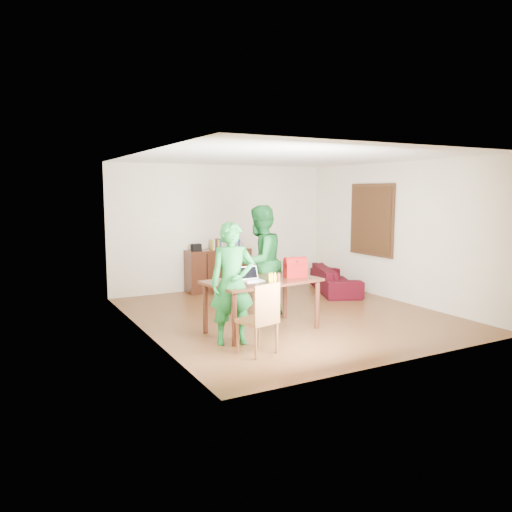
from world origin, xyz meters
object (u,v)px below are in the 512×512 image
person_far (260,262)px  bottle (278,278)px  laptop (253,278)px  person_near (232,283)px  sofa (335,279)px  chair (258,333)px  table (262,286)px  red_bag (295,269)px

person_far → bottle: (-0.30, -1.12, -0.07)m
laptop → person_near: bearing=-149.0°
bottle → sofa: 3.61m
chair → bottle: size_ratio=6.01×
person_near → sofa: size_ratio=0.93×
table → bottle: bearing=-85.2°
bottle → sofa: bearing=39.3°
bottle → sofa: bottle is taller
person_near → sofa: bearing=49.9°
laptop → red_bag: (0.75, -0.01, 0.08)m
table → red_bag: 0.60m
chair → laptop: size_ratio=3.15×
sofa → chair: bearing=153.0°
table → bottle: 0.40m
person_far → bottle: size_ratio=11.92×
chair → person_far: size_ratio=0.50×
laptop → bottle: bearing=-49.4°
chair → person_near: 0.82m
sofa → person_far: bearing=138.0°
laptop → sofa: laptop is taller
chair → bottle: (0.65, 0.58, 0.60)m
chair → sofa: size_ratio=0.52×
table → chair: bearing=-129.3°
chair → sofa: chair is taller
person_near → person_far: 1.55m
chair → sofa: 4.43m
table → chair: chair is taller
bottle → red_bag: (0.48, 0.29, 0.05)m
chair → bottle: 1.06m
person_far → laptop: 1.01m
chair → person_far: person_far is taller
laptop → person_far: bearing=54.2°
table → sofa: table is taller
table → red_bag: red_bag is taller
laptop → sofa: size_ratio=0.16×
person_near → person_far: person_far is taller
table → laptop: (-0.19, -0.05, 0.15)m
table → person_near: size_ratio=1.06×
person_near → table: bearing=45.1°
chair → laptop: (0.39, 0.88, 0.56)m
sofa → table: bearing=147.1°
chair → sofa: bearing=25.9°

